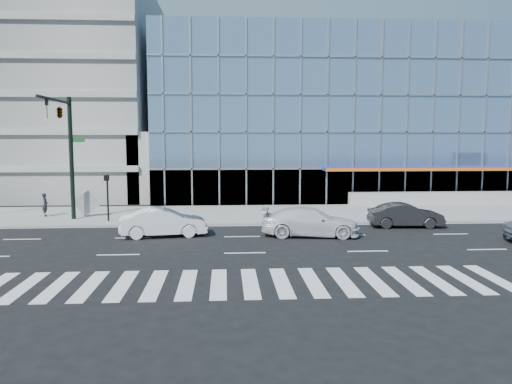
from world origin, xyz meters
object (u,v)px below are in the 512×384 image
(white_sedan, at_px, (164,222))
(dark_sedan, at_px, (406,215))
(white_suv, at_px, (310,222))
(tilted_panel, at_px, (86,203))
(pedestrian, at_px, (45,205))
(traffic_signal, at_px, (63,127))
(ped_signal_post, at_px, (107,190))

(white_sedan, distance_m, dark_sedan, 14.75)
(white_suv, height_order, tilted_panel, tilted_panel)
(white_suv, bearing_deg, pedestrian, 74.64)
(traffic_signal, xyz_separation_m, white_suv, (14.85, -4.57, -5.37))
(white_suv, relative_size, pedestrian, 3.44)
(white_sedan, xyz_separation_m, tilted_panel, (-5.98, 6.47, 0.27))
(traffic_signal, relative_size, white_sedan, 1.66)
(traffic_signal, xyz_separation_m, white_sedan, (6.60, -4.17, -5.37))
(traffic_signal, distance_m, dark_sedan, 22.00)
(ped_signal_post, relative_size, white_suv, 0.54)
(white_sedan, bearing_deg, pedestrian, 44.39)
(white_sedan, bearing_deg, tilted_panel, 34.80)
(dark_sedan, bearing_deg, traffic_signal, 87.79)
(traffic_signal, relative_size, white_suv, 1.45)
(white_sedan, bearing_deg, ped_signal_post, 34.11)
(white_suv, relative_size, white_sedan, 1.15)
(ped_signal_post, xyz_separation_m, dark_sedan, (18.71, -2.53, -1.40))
(pedestrian, xyz_separation_m, tilted_panel, (2.88, -0.37, 0.11))
(tilted_panel, bearing_deg, pedestrian, 166.74)
(white_sedan, bearing_deg, white_suv, -100.73)
(white_suv, relative_size, tilted_panel, 4.24)
(ped_signal_post, distance_m, dark_sedan, 18.94)
(tilted_panel, bearing_deg, traffic_signal, -111.16)
(traffic_signal, distance_m, ped_signal_post, 4.75)
(dark_sedan, height_order, tilted_panel, tilted_panel)
(ped_signal_post, relative_size, tilted_panel, 2.31)
(dark_sedan, bearing_deg, white_suv, 114.38)
(ped_signal_post, distance_m, white_suv, 13.37)
(white_suv, xyz_separation_m, pedestrian, (-17.11, 7.23, 0.15))
(pedestrian, bearing_deg, traffic_signal, -161.09)
(ped_signal_post, bearing_deg, white_suv, -21.82)
(traffic_signal, bearing_deg, dark_sedan, -5.79)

